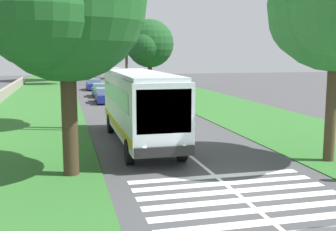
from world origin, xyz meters
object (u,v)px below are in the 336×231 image
Objects in this scene: coach_bus at (139,103)px; roadside_tree_right_3 at (126,42)px; trailing_car_1 at (101,90)px; utility_pole at (71,63)px; trailing_car_0 at (105,96)px; roadside_tree_left_0 at (59,9)px; roadside_tree_left_3 at (65,45)px; roadside_tree_right_1 at (332,7)px; roadside_tree_left_1 at (57,29)px; roadside_tree_left_2 at (61,6)px; roadside_tree_right_0 at (149,45)px; trailing_car_2 at (94,85)px; trailing_minibus_0 at (114,75)px.

coach_bus is 56.44m from roadside_tree_right_3.
utility_pole reaches higher than trailing_car_1.
trailing_car_0 is 0.43× the size of roadside_tree_left_0.
roadside_tree_right_1 is (-49.34, -10.63, 0.69)m from roadside_tree_left_3.
roadside_tree_left_1 is (52.43, 4.48, 6.50)m from coach_bus.
roadside_tree_left_1 reaches higher than trailing_car_0.
coach_bus is 44.25m from roadside_tree_left_3.
trailing_car_0 is at bearing 16.63° from roadside_tree_right_1.
roadside_tree_left_2 is (-57.37, -0.74, -2.23)m from roadside_tree_left_1.
roadside_tree_right_1 reaches higher than utility_pole.
roadside_tree_left_2 is (-29.73, 3.87, 5.74)m from trailing_car_1.
roadside_tree_right_0 is at bearing -179.05° from roadside_tree_right_3.
coach_bus is 7.52m from roadside_tree_left_2.
utility_pole is (-28.80, 3.22, 3.41)m from trailing_car_2.
roadside_tree_right_0 reaches higher than roadside_tree_left_3.
roadside_tree_left_0 is 1.29× the size of utility_pole.
roadside_tree_left_3 is (48.89, -0.35, -0.52)m from roadside_tree_left_2.
roadside_tree_right_0 is at bearing -20.83° from roadside_tree_left_0.
trailing_car_2 is 24.33m from roadside_tree_right_3.
roadside_tree_right_1 reaches higher than trailing_car_1.
trailing_minibus_0 is 46.44m from roadside_tree_right_1.
utility_pole is at bearing 167.01° from trailing_car_0.
roadside_tree_left_1 is at bearing 7.32° from roadside_tree_left_3.
roadside_tree_right_3 is (55.77, -7.37, 4.58)m from coach_bus.
trailing_car_1 is at bearing 168.37° from trailing_minibus_0.
trailing_car_0 is at bearing 178.78° from trailing_car_1.
roadside_tree_left_0 is at bearing -179.26° from roadside_tree_left_1.
roadside_tree_left_1 is 1.61× the size of utility_pole.
roadside_tree_left_3 is 39.40m from utility_pole.
roadside_tree_left_2 is at bearing 174.52° from trailing_car_2.
roadside_tree_left_1 is at bearing 7.61° from trailing_car_0.
trailing_car_2 is at bearing 1.29° from trailing_car_1.
roadside_tree_left_3 is 1.06× the size of utility_pole.
roadside_tree_left_0 is at bearing 168.27° from trailing_minibus_0.
roadside_tree_right_3 is at bearing -11.27° from trailing_car_0.
utility_pole is (-51.16, 10.64, -2.64)m from roadside_tree_right_3.
coach_bus is 1.35× the size of roadside_tree_left_3.
roadside_tree_left_3 reaches higher than trailing_car_2.
roadside_tree_left_1 is at bearing 36.59° from roadside_tree_right_0.
trailing_car_0 is at bearing -179.74° from trailing_car_2.
roadside_tree_left_0 reaches higher than roadside_tree_right_1.
roadside_tree_left_2 reaches higher than roadside_tree_left_3.
roadside_tree_left_0 is at bearing 34.53° from coach_bus.
trailing_car_2 is 8.06m from trailing_minibus_0.
trailing_car_0 is at bearing 171.17° from trailing_minibus_0.
roadside_tree_right_1 is 1.23× the size of utility_pole.
coach_bus is 40.77m from trailing_minibus_0.
coach_bus is 1.43× the size of utility_pole.
trailing_car_2 is at bearing 154.46° from trailing_minibus_0.
roadside_tree_right_1 is at bearing -163.37° from trailing_car_0.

